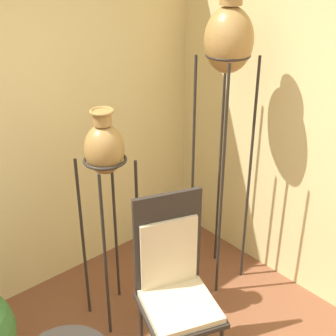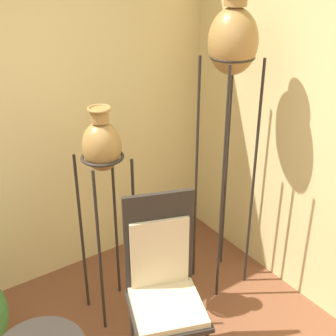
% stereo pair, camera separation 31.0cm
% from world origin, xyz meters
% --- Properties ---
extents(vase_stand_tall, '(0.32, 0.32, 2.17)m').
position_xyz_m(vase_stand_tall, '(1.47, 1.04, 1.83)').
color(vase_stand_tall, '#28231E').
rests_on(vase_stand_tall, ground_plane).
extents(vase_stand_medium, '(0.29, 0.29, 1.56)m').
position_xyz_m(vase_stand_medium, '(0.60, 1.22, 1.26)').
color(vase_stand_medium, '#28231E').
rests_on(vase_stand_medium, ground_plane).
extents(chair, '(0.58, 0.58, 1.15)m').
position_xyz_m(chair, '(0.68, 0.66, 0.62)').
color(chair, '#28231E').
rests_on(chair, ground_plane).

